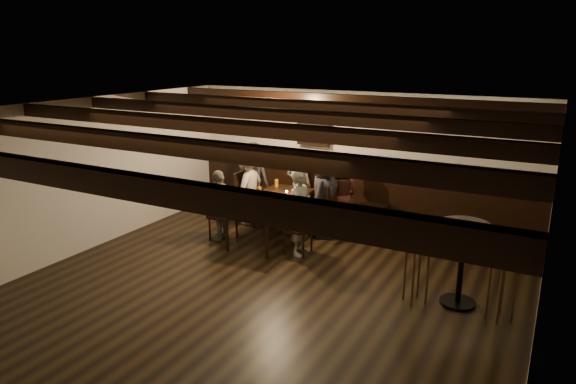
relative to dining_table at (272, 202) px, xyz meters
The scene contains 27 objects.
room 0.78m from the dining_table, 14.73° to the left, with size 7.00×7.00×7.00m.
dining_table is the anchor object (origin of this frame).
chair_left_near 0.91m from the dining_table, 150.21° to the left, with size 0.46×0.46×0.96m.
chair_left_far 0.92m from the dining_table, 145.74° to the right, with size 0.42×0.42×0.88m.
chair_right_near 0.92m from the dining_table, 34.22° to the left, with size 0.45×0.45×0.94m.
chair_right_far 0.93m from the dining_table, 29.87° to the right, with size 0.40×0.40×0.85m.
person_bench_left 1.28m from the dining_table, 137.21° to the left, with size 0.70×0.46×1.43m, color #2A2A2C.
person_bench_centre 1.05m from the dining_table, 92.21° to the left, with size 0.49×0.32×1.35m, color gray.
person_bench_right 1.27m from the dining_table, 47.21° to the left, with size 0.63×0.49×1.29m, color brown.
person_left_near 0.88m from the dining_table, 151.25° to the left, with size 0.91×0.52×1.41m, color #BAA69E.
person_left_far 0.88m from the dining_table, 146.83° to the right, with size 0.70×0.29×1.20m, color gray.
person_right_near 0.88m from the dining_table, 33.17° to the left, with size 0.70×0.45×1.43m, color #272629.
person_right_far 0.88m from the dining_table, 28.75° to the right, with size 0.50×0.33×1.37m, color gray.
pint_a 0.76m from the dining_table, 114.01° to the left, with size 0.07×0.07×0.14m, color #BF7219.
pint_b 0.71m from the dining_table, 71.17° to the left, with size 0.07×0.07×0.14m, color #BF7219.
pint_c 0.34m from the dining_table, 163.77° to the left, with size 0.07×0.07×0.14m, color #BF7219.
pint_d 0.38m from the dining_table, 35.90° to the left, with size 0.07×0.07×0.14m, color silver.
pint_e 0.52m from the dining_table, 113.84° to the right, with size 0.07×0.07×0.14m, color #BF7219.
pint_f 0.60m from the dining_table, 67.81° to the right, with size 0.07×0.07×0.14m, color silver.
pint_g 0.81m from the dining_table, 84.21° to the right, with size 0.07×0.07×0.14m, color #BF7219.
plate_near 0.72m from the dining_table, 99.89° to the right, with size 0.24×0.24×0.01m, color white.
plate_far 0.36m from the dining_table, 56.83° to the right, with size 0.24×0.24×0.01m, color white.
condiment_caddy 0.13m from the dining_table, 87.79° to the right, with size 0.15×0.10×0.12m, color black.
candle 0.33m from the dining_table, 70.41° to the left, with size 0.05×0.05×0.05m, color beige.
high_top_table 3.40m from the dining_table, 16.38° to the right, with size 0.61×0.61×1.08m.
bar_stool_left 3.01m from the dining_table, 22.85° to the right, with size 0.39×0.40×1.10m.
bar_stool_right 3.93m from the dining_table, 16.50° to the right, with size 0.38×0.39×1.10m.
Camera 1 is at (3.25, -5.10, 3.12)m, focal length 32.00 mm.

